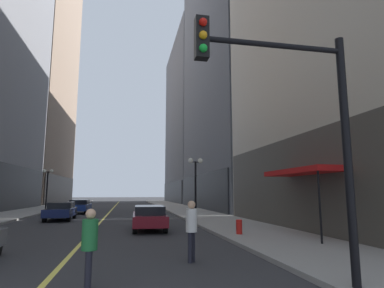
{
  "coord_description": "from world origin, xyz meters",
  "views": [
    {
      "loc": [
        1.8,
        -3.89,
        2.06
      ],
      "look_at": [
        7.08,
        22.63,
        6.14
      ],
      "focal_mm": 29.93,
      "sensor_mm": 36.0,
      "label": 1
    }
  ],
  "objects_px": {
    "pedestrian_in_green_parka": "(90,242)",
    "traffic_light_near_right": "(301,112)",
    "car_navy": "(61,210)",
    "street_lamp_left_far": "(47,181)",
    "car_maroon": "(149,217)",
    "car_blue": "(79,206)",
    "street_lamp_right_mid": "(195,175)",
    "pedestrian_in_white_shirt": "(191,226)",
    "fire_hydrant_right": "(239,228)"
  },
  "relations": [
    {
      "from": "pedestrian_in_green_parka",
      "to": "traffic_light_near_right",
      "type": "distance_m",
      "value": 5.32
    },
    {
      "from": "car_navy",
      "to": "pedestrian_in_green_parka",
      "type": "distance_m",
      "value": 18.82
    },
    {
      "from": "street_lamp_left_far",
      "to": "car_maroon",
      "type": "bearing_deg",
      "value": -61.63
    },
    {
      "from": "pedestrian_in_green_parka",
      "to": "street_lamp_left_far",
      "type": "distance_m",
      "value": 29.24
    },
    {
      "from": "car_maroon",
      "to": "street_lamp_left_far",
      "type": "height_order",
      "value": "street_lamp_left_far"
    },
    {
      "from": "car_blue",
      "to": "traffic_light_near_right",
      "type": "relative_size",
      "value": 0.8
    },
    {
      "from": "car_navy",
      "to": "car_blue",
      "type": "height_order",
      "value": "same"
    },
    {
      "from": "car_navy",
      "to": "street_lamp_right_mid",
      "type": "xyz_separation_m",
      "value": [
        9.45,
        -3.94,
        2.54
      ]
    },
    {
      "from": "car_maroon",
      "to": "pedestrian_in_white_shirt",
      "type": "bearing_deg",
      "value": -85.24
    },
    {
      "from": "car_blue",
      "to": "street_lamp_left_far",
      "type": "distance_m",
      "value": 4.76
    },
    {
      "from": "fire_hydrant_right",
      "to": "car_navy",
      "type": "bearing_deg",
      "value": 131.3
    },
    {
      "from": "traffic_light_near_right",
      "to": "street_lamp_right_mid",
      "type": "distance_m",
      "value": 15.87
    },
    {
      "from": "car_navy",
      "to": "traffic_light_near_right",
      "type": "relative_size",
      "value": 0.78
    },
    {
      "from": "street_lamp_right_mid",
      "to": "car_navy",
      "type": "bearing_deg",
      "value": 157.4
    },
    {
      "from": "car_blue",
      "to": "fire_hydrant_right",
      "type": "bearing_deg",
      "value": -63.16
    },
    {
      "from": "car_maroon",
      "to": "car_navy",
      "type": "xyz_separation_m",
      "value": [
        -6.05,
        7.58,
        -0.0
      ]
    },
    {
      "from": "car_navy",
      "to": "car_blue",
      "type": "distance_m",
      "value": 7.93
    },
    {
      "from": "pedestrian_in_white_shirt",
      "to": "street_lamp_left_far",
      "type": "height_order",
      "value": "street_lamp_left_far"
    },
    {
      "from": "car_navy",
      "to": "pedestrian_in_white_shirt",
      "type": "relative_size",
      "value": 2.44
    },
    {
      "from": "street_lamp_left_far",
      "to": "street_lamp_right_mid",
      "type": "distance_m",
      "value": 18.79
    },
    {
      "from": "car_maroon",
      "to": "fire_hydrant_right",
      "type": "distance_m",
      "value": 5.41
    },
    {
      "from": "car_blue",
      "to": "street_lamp_right_mid",
      "type": "xyz_separation_m",
      "value": [
        9.24,
        -11.86,
        2.54
      ]
    },
    {
      "from": "pedestrian_in_white_shirt",
      "to": "pedestrian_in_green_parka",
      "type": "xyz_separation_m",
      "value": [
        -2.69,
        -2.27,
        -0.07
      ]
    },
    {
      "from": "car_navy",
      "to": "street_lamp_left_far",
      "type": "xyz_separation_m",
      "value": [
        -3.35,
        9.82,
        2.54
      ]
    },
    {
      "from": "car_maroon",
      "to": "pedestrian_in_white_shirt",
      "type": "xyz_separation_m",
      "value": [
        0.71,
        -8.51,
        0.34
      ]
    },
    {
      "from": "traffic_light_near_right",
      "to": "street_lamp_left_far",
      "type": "relative_size",
      "value": 1.28
    },
    {
      "from": "traffic_light_near_right",
      "to": "fire_hydrant_right",
      "type": "relative_size",
      "value": 7.06
    },
    {
      "from": "pedestrian_in_white_shirt",
      "to": "traffic_light_near_right",
      "type": "bearing_deg",
      "value": -65.92
    },
    {
      "from": "car_blue",
      "to": "pedestrian_in_white_shirt",
      "type": "height_order",
      "value": "pedestrian_in_white_shirt"
    },
    {
      "from": "car_maroon",
      "to": "street_lamp_left_far",
      "type": "bearing_deg",
      "value": 118.37
    },
    {
      "from": "car_blue",
      "to": "pedestrian_in_green_parka",
      "type": "bearing_deg",
      "value": -81.64
    },
    {
      "from": "street_lamp_left_far",
      "to": "street_lamp_right_mid",
      "type": "height_order",
      "value": "same"
    },
    {
      "from": "car_maroon",
      "to": "pedestrian_in_white_shirt",
      "type": "height_order",
      "value": "pedestrian_in_white_shirt"
    },
    {
      "from": "car_maroon",
      "to": "pedestrian_in_green_parka",
      "type": "bearing_deg",
      "value": -100.41
    },
    {
      "from": "street_lamp_left_far",
      "to": "car_navy",
      "type": "bearing_deg",
      "value": -71.18
    },
    {
      "from": "pedestrian_in_white_shirt",
      "to": "street_lamp_left_far",
      "type": "xyz_separation_m",
      "value": [
        -10.11,
        25.92,
        2.2
      ]
    },
    {
      "from": "car_maroon",
      "to": "car_navy",
      "type": "height_order",
      "value": "same"
    },
    {
      "from": "car_maroon",
      "to": "pedestrian_in_white_shirt",
      "type": "distance_m",
      "value": 8.55
    },
    {
      "from": "car_navy",
      "to": "pedestrian_in_green_parka",
      "type": "xyz_separation_m",
      "value": [
        4.07,
        -18.37,
        0.27
      ]
    },
    {
      "from": "traffic_light_near_right",
      "to": "pedestrian_in_green_parka",
      "type": "bearing_deg",
      "value": 162.14
    },
    {
      "from": "car_navy",
      "to": "fire_hydrant_right",
      "type": "distance_m",
      "value": 15.08
    },
    {
      "from": "street_lamp_left_far",
      "to": "pedestrian_in_green_parka",
      "type": "bearing_deg",
      "value": -75.25
    },
    {
      "from": "car_maroon",
      "to": "car_navy",
      "type": "relative_size",
      "value": 1.1
    },
    {
      "from": "pedestrian_in_white_shirt",
      "to": "traffic_light_near_right",
      "type": "relative_size",
      "value": 0.32
    },
    {
      "from": "car_blue",
      "to": "street_lamp_right_mid",
      "type": "bearing_deg",
      "value": -52.07
    },
    {
      "from": "street_lamp_left_far",
      "to": "fire_hydrant_right",
      "type": "bearing_deg",
      "value": -57.84
    },
    {
      "from": "traffic_light_near_right",
      "to": "street_lamp_left_far",
      "type": "height_order",
      "value": "traffic_light_near_right"
    },
    {
      "from": "car_blue",
      "to": "pedestrian_in_green_parka",
      "type": "xyz_separation_m",
      "value": [
        3.86,
        -26.29,
        0.27
      ]
    },
    {
      "from": "car_navy",
      "to": "car_maroon",
      "type": "bearing_deg",
      "value": -51.41
    },
    {
      "from": "pedestrian_in_green_parka",
      "to": "pedestrian_in_white_shirt",
      "type": "bearing_deg",
      "value": 40.19
    }
  ]
}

